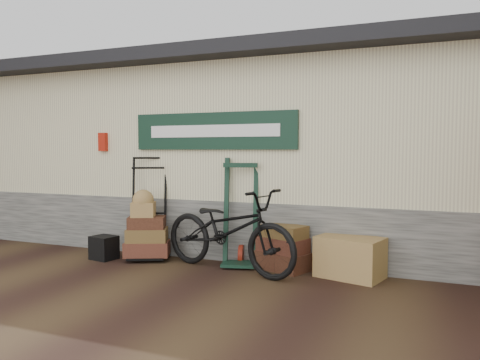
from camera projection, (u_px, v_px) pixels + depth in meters
name	position (u px, v px, depth m)	size (l,w,h in m)	color
ground	(203.00, 279.00, 6.06)	(80.00, 80.00, 0.00)	black
station_building	(269.00, 153.00, 8.50)	(14.40, 4.10, 3.20)	#4C4C47
porter_trolley	(148.00, 207.00, 7.21)	(0.80, 0.60, 1.59)	black
green_barrow	(240.00, 212.00, 6.73)	(0.56, 0.47, 1.55)	black
suitcase_stack	(283.00, 247.00, 6.52)	(0.72, 0.45, 0.64)	#381D11
wicker_hamper	(350.00, 257.00, 6.12)	(0.82, 0.53, 0.53)	#91623A
black_trunk	(104.00, 248.00, 7.14)	(0.36, 0.31, 0.36)	black
bicycle	(228.00, 225.00, 6.41)	(2.20, 0.77, 1.28)	black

